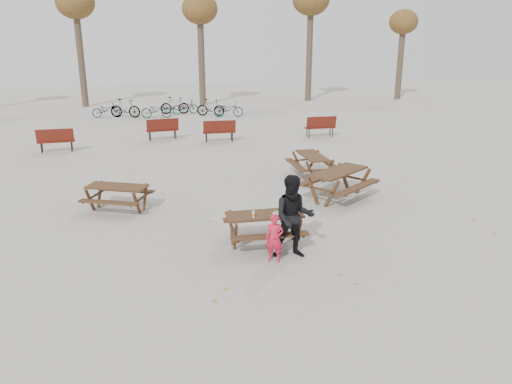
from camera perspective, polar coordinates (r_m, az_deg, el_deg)
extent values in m
plane|color=gray|center=(12.04, 0.96, -5.96)|extent=(80.00, 80.00, 0.00)
cube|color=#331C12|center=(11.76, 0.98, -2.61)|extent=(1.80, 0.70, 0.05)
cube|color=#331C12|center=(11.33, 1.63, -5.07)|extent=(1.80, 0.25, 0.05)
cube|color=#331C12|center=(12.41, 0.37, -2.97)|extent=(1.80, 0.25, 0.05)
cylinder|color=#331C12|center=(11.50, -2.37, -5.18)|extent=(0.08, 0.08, 0.73)
cylinder|color=#331C12|center=(12.05, -2.84, -4.09)|extent=(0.08, 0.08, 0.73)
cylinder|color=#331C12|center=(11.81, 4.85, -4.60)|extent=(0.08, 0.08, 0.73)
cylinder|color=#331C12|center=(12.34, 4.07, -3.57)|extent=(0.08, 0.08, 0.73)
cube|color=white|center=(11.71, 2.39, -2.49)|extent=(0.18, 0.11, 0.03)
ellipsoid|color=tan|center=(11.70, 2.39, -2.30)|extent=(0.14, 0.06, 0.05)
cylinder|color=silver|center=(11.49, -0.29, -2.57)|extent=(0.06, 0.06, 0.15)
cylinder|color=orange|center=(11.50, -0.29, -2.66)|extent=(0.07, 0.07, 0.05)
cylinder|color=white|center=(11.46, -0.29, -2.18)|extent=(0.03, 0.03, 0.02)
imported|color=red|center=(10.97, 2.13, -5.32)|extent=(0.46, 0.38, 1.09)
imported|color=black|center=(11.07, 4.33, -2.87)|extent=(1.04, 0.87, 1.90)
imported|color=black|center=(31.68, -16.75, 8.98)|extent=(1.75, 1.00, 0.87)
imported|color=black|center=(31.16, -14.72, 9.24)|extent=(1.92, 1.13, 1.11)
imported|color=black|center=(30.61, -11.32, 9.16)|extent=(1.78, 0.64, 0.93)
imported|color=black|center=(31.99, -9.27, 9.75)|extent=(1.80, 0.61, 1.06)
imported|color=black|center=(31.90, -8.09, 9.60)|extent=(1.73, 0.90, 0.86)
imported|color=black|center=(30.94, -5.20, 9.60)|extent=(1.76, 0.93, 1.02)
imported|color=black|center=(30.48, -3.18, 9.43)|extent=(1.83, 0.87, 0.92)
cylinder|color=#382B21|center=(36.59, -19.37, 14.11)|extent=(0.44, 0.44, 6.30)
ellipsoid|color=brown|center=(36.60, -19.98, 19.72)|extent=(2.52, 2.52, 2.14)
cylinder|color=#382B21|center=(35.48, -6.24, 14.60)|extent=(0.44, 0.44, 5.95)
ellipsoid|color=brown|center=(35.46, -6.44, 20.09)|extent=(2.38, 2.38, 2.02)
cylinder|color=#382B21|center=(38.04, 6.11, 15.34)|extent=(0.44, 0.44, 6.65)
cylinder|color=#382B21|center=(40.28, 16.13, 13.89)|extent=(0.44, 0.44, 5.25)
ellipsoid|color=brown|center=(40.23, 16.51, 18.15)|extent=(2.10, 2.10, 1.79)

